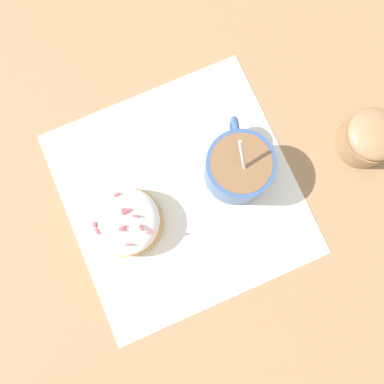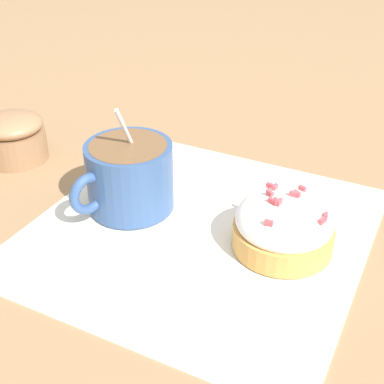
{
  "view_description": "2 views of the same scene",
  "coord_description": "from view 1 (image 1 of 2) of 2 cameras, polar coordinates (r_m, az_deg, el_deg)",
  "views": [
    {
      "loc": [
        -0.02,
        -0.07,
        0.49
      ],
      "look_at": [
        0.01,
        -0.01,
        0.04
      ],
      "focal_mm": 35.0,
      "sensor_mm": 36.0,
      "label": 1
    },
    {
      "loc": [
        -0.17,
        0.36,
        0.29
      ],
      "look_at": [
        0.01,
        -0.01,
        0.04
      ],
      "focal_mm": 50.0,
      "sensor_mm": 36.0,
      "label": 2
    }
  ],
  "objects": [
    {
      "name": "frosted_pastry",
      "position": [
        0.47,
        -9.95,
        -4.44
      ],
      "size": [
        0.09,
        0.09,
        0.05
      ],
      "color": "#D19347",
      "rests_on": "paper_napkin"
    },
    {
      "name": "coffee_cup",
      "position": [
        0.47,
        7.06,
        3.76
      ],
      "size": [
        0.08,
        0.11,
        0.11
      ],
      "color": "#335184",
      "rests_on": "paper_napkin"
    },
    {
      "name": "sugar_bowl",
      "position": [
        0.54,
        25.44,
        7.5
      ],
      "size": [
        0.07,
        0.07,
        0.06
      ],
      "color": "#99704C",
      "rests_on": "ground_plane"
    },
    {
      "name": "paper_napkin",
      "position": [
        0.5,
        -1.73,
        -0.19
      ],
      "size": [
        0.3,
        0.3,
        0.0
      ],
      "color": "white",
      "rests_on": "ground_plane"
    },
    {
      "name": "ground_plane",
      "position": [
        0.5,
        -1.72,
        -0.21
      ],
      "size": [
        3.0,
        3.0,
        0.0
      ],
      "primitive_type": "plane",
      "color": "#93704C"
    }
  ]
}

